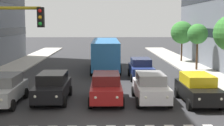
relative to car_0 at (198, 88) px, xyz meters
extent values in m
cube|color=black|center=(0.00, 0.05, -0.17)|extent=(1.80, 4.40, 0.80)
cube|color=yellow|center=(0.00, -0.15, 0.53)|extent=(1.58, 2.46, 0.60)
cylinder|color=black|center=(-0.90, 1.50, -0.57)|extent=(0.22, 0.64, 0.64)
cylinder|color=black|center=(0.90, 1.50, -0.57)|extent=(0.22, 0.64, 0.64)
cylinder|color=black|center=(-0.90, -1.40, -0.57)|extent=(0.22, 0.64, 0.64)
cylinder|color=black|center=(0.90, -1.40, -0.57)|extent=(0.22, 0.64, 0.64)
sphere|color=white|center=(-0.58, 2.20, -0.09)|extent=(0.18, 0.18, 0.18)
sphere|color=white|center=(0.58, 2.20, -0.09)|extent=(0.18, 0.18, 0.18)
cube|color=silver|center=(2.73, -0.40, -0.17)|extent=(1.80, 4.40, 0.80)
cube|color=gray|center=(2.73, -0.60, 0.53)|extent=(1.58, 2.46, 0.60)
cylinder|color=black|center=(1.83, 1.05, -0.57)|extent=(0.22, 0.64, 0.64)
cylinder|color=black|center=(3.63, 1.05, -0.57)|extent=(0.22, 0.64, 0.64)
cylinder|color=black|center=(1.83, -1.86, -0.57)|extent=(0.22, 0.64, 0.64)
cylinder|color=black|center=(3.63, -1.86, -0.57)|extent=(0.22, 0.64, 0.64)
sphere|color=white|center=(2.16, 1.75, -0.09)|extent=(0.18, 0.18, 0.18)
sphere|color=white|center=(3.31, 1.75, -0.09)|extent=(0.18, 0.18, 0.18)
cube|color=maroon|center=(5.41, -0.43, -0.17)|extent=(1.80, 4.40, 0.80)
cube|color=maroon|center=(5.41, -0.63, 0.53)|extent=(1.58, 2.46, 0.60)
cylinder|color=black|center=(4.51, 1.02, -0.57)|extent=(0.22, 0.64, 0.64)
cylinder|color=black|center=(6.31, 1.02, -0.57)|extent=(0.22, 0.64, 0.64)
cylinder|color=black|center=(4.51, -1.88, -0.57)|extent=(0.22, 0.64, 0.64)
cylinder|color=black|center=(6.31, -1.88, -0.57)|extent=(0.22, 0.64, 0.64)
sphere|color=white|center=(4.84, 1.72, -0.09)|extent=(0.18, 0.18, 0.18)
sphere|color=white|center=(5.99, 1.72, -0.09)|extent=(0.18, 0.18, 0.18)
cube|color=black|center=(8.67, -0.70, -0.17)|extent=(1.80, 4.40, 0.80)
cube|color=black|center=(8.67, -0.90, 0.53)|extent=(1.58, 2.46, 0.60)
cylinder|color=black|center=(7.77, 0.76, -0.57)|extent=(0.22, 0.64, 0.64)
cylinder|color=black|center=(9.57, 0.76, -0.57)|extent=(0.22, 0.64, 0.64)
cylinder|color=black|center=(7.77, -2.15, -0.57)|extent=(0.22, 0.64, 0.64)
cylinder|color=black|center=(9.57, -2.15, -0.57)|extent=(0.22, 0.64, 0.64)
sphere|color=white|center=(8.10, 1.45, -0.09)|extent=(0.18, 0.18, 0.18)
sphere|color=white|center=(9.25, 1.45, -0.09)|extent=(0.18, 0.18, 0.18)
cube|color=#B2B7BC|center=(11.39, 0.00, -0.17)|extent=(1.80, 4.40, 0.80)
cube|color=slate|center=(11.39, -0.20, 0.53)|extent=(1.58, 2.46, 0.60)
cylinder|color=black|center=(10.49, 1.45, -0.57)|extent=(0.22, 0.64, 0.64)
cylinder|color=black|center=(10.49, -1.46, -0.57)|extent=(0.22, 0.64, 0.64)
sphere|color=white|center=(10.82, 2.15, -0.09)|extent=(0.18, 0.18, 0.18)
cube|color=navy|center=(2.41, -8.27, -0.17)|extent=(1.80, 4.40, 0.80)
cube|color=#1D2547|center=(2.41, -8.47, 0.53)|extent=(1.58, 2.46, 0.60)
cylinder|color=black|center=(1.51, -6.82, -0.57)|extent=(0.22, 0.64, 0.64)
cylinder|color=black|center=(3.31, -6.82, -0.57)|extent=(0.22, 0.64, 0.64)
cylinder|color=black|center=(1.51, -9.72, -0.57)|extent=(0.22, 0.64, 0.64)
cylinder|color=black|center=(3.31, -9.72, -0.57)|extent=(0.22, 0.64, 0.64)
sphere|color=white|center=(1.83, -6.12, -0.09)|extent=(0.18, 0.18, 0.18)
sphere|color=white|center=(2.98, -6.12, -0.09)|extent=(0.18, 0.18, 0.18)
cube|color=#286BAD|center=(5.41, -13.29, 0.86)|extent=(2.50, 10.50, 2.50)
cube|color=black|center=(5.41, -13.29, 1.41)|extent=(2.52, 9.87, 0.80)
cylinder|color=black|center=(4.16, -9.61, -0.39)|extent=(0.28, 1.00, 1.00)
cylinder|color=black|center=(6.66, -9.61, -0.39)|extent=(0.28, 1.00, 1.00)
cylinder|color=black|center=(4.16, -16.44, -0.39)|extent=(0.28, 1.00, 1.00)
cylinder|color=black|center=(6.66, -16.44, -0.39)|extent=(0.28, 1.00, 1.00)
cube|color=black|center=(7.92, 5.92, 4.06)|extent=(0.24, 0.28, 0.76)
sphere|color=red|center=(7.92, 6.07, 4.30)|extent=(0.14, 0.14, 0.14)
sphere|color=orange|center=(7.92, 6.07, 4.06)|extent=(0.14, 0.14, 0.14)
sphere|color=green|center=(7.92, 6.07, 3.82)|extent=(0.14, 0.14, 0.14)
cylinder|color=#513823|center=(-3.56, -12.35, 0.72)|extent=(0.20, 0.20, 2.92)
sphere|color=#387F33|center=(-3.56, -12.35, 2.78)|extent=(1.98, 1.98, 1.98)
cylinder|color=#513823|center=(-3.75, -19.31, 0.57)|extent=(0.20, 0.20, 2.62)
sphere|color=#387F33|center=(-3.75, -19.31, 2.69)|extent=(2.69, 2.69, 2.69)
camera|label=1|loc=(5.48, 17.98, 3.87)|focal=50.14mm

